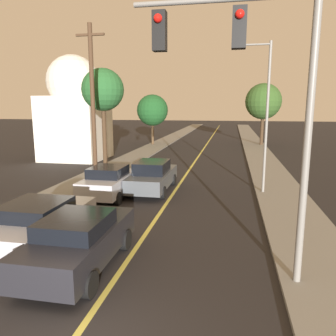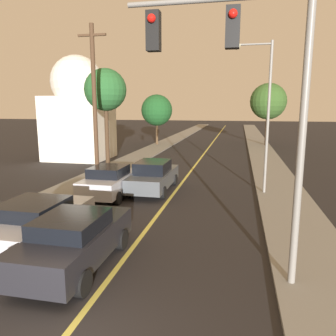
{
  "view_description": "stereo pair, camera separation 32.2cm",
  "coord_description": "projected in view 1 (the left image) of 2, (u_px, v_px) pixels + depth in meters",
  "views": [
    {
      "loc": [
        2.82,
        -4.6,
        4.4
      ],
      "look_at": [
        0.0,
        9.98,
        1.6
      ],
      "focal_mm": 35.0,
      "sensor_mm": 36.0,
      "label": 1
    },
    {
      "loc": [
        3.14,
        -4.53,
        4.4
      ],
      "look_at": [
        0.0,
        9.98,
        1.6
      ],
      "focal_mm": 35.0,
      "sensor_mm": 36.0,
      "label": 2
    }
  ],
  "objects": [
    {
      "name": "road_surface",
      "position": [
        208.0,
        143.0,
        40.51
      ],
      "size": [
        8.3,
        80.0,
        0.01
      ],
      "color": "black",
      "rests_on": "ground"
    },
    {
      "name": "sidewalk_left",
      "position": [
        165.0,
        141.0,
        41.51
      ],
      "size": [
        2.5,
        80.0,
        0.12
      ],
      "color": "gray",
      "rests_on": "ground"
    },
    {
      "name": "sidewalk_right",
      "position": [
        253.0,
        143.0,
        39.49
      ],
      "size": [
        2.5,
        80.0,
        0.12
      ],
      "color": "gray",
      "rests_on": "ground"
    },
    {
      "name": "car_near_lane_front",
      "position": [
        79.0,
        240.0,
        8.94
      ],
      "size": [
        1.94,
        4.3,
        1.53
      ],
      "color": "black",
      "rests_on": "ground"
    },
    {
      "name": "car_near_lane_second",
      "position": [
        153.0,
        176.0,
        17.18
      ],
      "size": [
        1.91,
        4.7,
        1.61
      ],
      "color": "#474C51",
      "rests_on": "ground"
    },
    {
      "name": "car_outer_lane_front",
      "position": [
        39.0,
        223.0,
        10.22
      ],
      "size": [
        2.08,
        4.26,
        1.53
      ],
      "color": "#A5A8B2",
      "rests_on": "ground"
    },
    {
      "name": "car_outer_lane_second",
      "position": [
        109.0,
        181.0,
        16.07
      ],
      "size": [
        1.92,
        4.12,
        1.53
      ],
      "color": "#A5A8B2",
      "rests_on": "ground"
    },
    {
      "name": "traffic_signal_mast",
      "position": [
        254.0,
        81.0,
        7.51
      ],
      "size": [
        4.18,
        0.42,
        6.88
      ],
      "color": "slate",
      "rests_on": "ground"
    },
    {
      "name": "streetlamp_right",
      "position": [
        259.0,
        98.0,
        15.91
      ],
      "size": [
        1.87,
        0.36,
        7.32
      ],
      "color": "slate",
      "rests_on": "ground"
    },
    {
      "name": "utility_pole_left",
      "position": [
        93.0,
        103.0,
        18.04
      ],
      "size": [
        1.6,
        0.24,
        8.63
      ],
      "color": "#422D1E",
      "rests_on": "ground"
    },
    {
      "name": "tree_left_near",
      "position": [
        103.0,
        90.0,
        21.28
      ],
      "size": [
        2.75,
        2.75,
        6.73
      ],
      "color": "#3D2B1C",
      "rests_on": "ground"
    },
    {
      "name": "tree_left_far",
      "position": [
        152.0,
        110.0,
        36.84
      ],
      "size": [
        3.5,
        3.5,
        5.61
      ],
      "color": "#4C3823",
      "rests_on": "ground"
    },
    {
      "name": "tree_right_near",
      "position": [
        263.0,
        102.0,
        36.44
      ],
      "size": [
        3.98,
        3.98,
        6.83
      ],
      "color": "#3D2B1C",
      "rests_on": "ground"
    },
    {
      "name": "domed_building_left",
      "position": [
        75.0,
        110.0,
        27.16
      ],
      "size": [
        4.78,
        4.78,
        8.52
      ],
      "color": "beige",
      "rests_on": "ground"
    }
  ]
}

